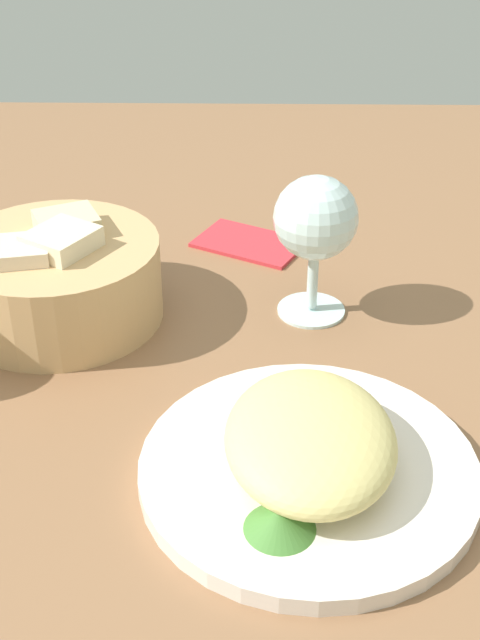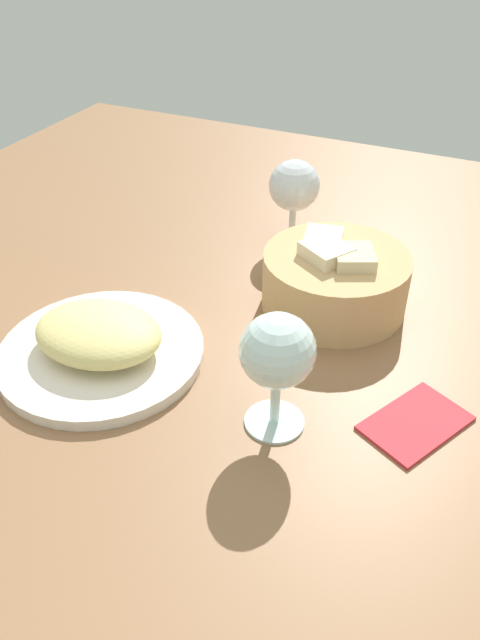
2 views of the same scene
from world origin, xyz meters
The scene contains 7 objects.
ground_plane centered at (0.00, 0.00, -1.00)cm, with size 140.00×140.00×2.00cm, color #8D6342.
plate centered at (-12.79, -10.51, 0.70)cm, with size 24.01×24.01×1.40cm, color white.
omelette centered at (-12.79, -10.51, 3.60)cm, with size 15.24×11.88×4.40cm, color #E3D280.
lettuce_garnish centered at (-19.07, -8.33, 2.29)cm, with size 4.71×4.71×1.78cm, color #468034.
bread_basket centered at (8.51, 11.14, 4.10)cm, with size 18.65×18.65×9.27cm.
wine_glass_near centered at (9.67, -11.91, 9.06)cm, with size 7.51×7.51×13.38cm.
folded_napkin centered at (23.10, -6.06, 0.40)cm, with size 11.00×7.00×0.80cm, color red.
Camera 1 is at (-58.18, -6.46, 41.95)cm, focal length 48.02 mm.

